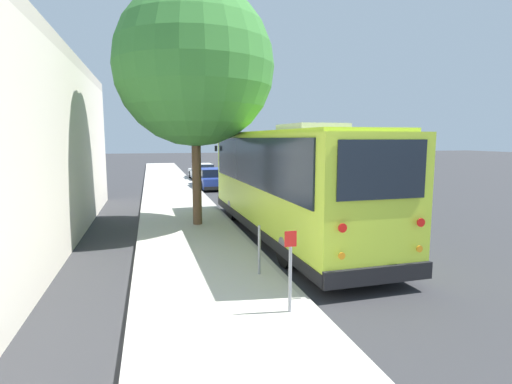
{
  "coord_description": "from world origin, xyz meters",
  "views": [
    {
      "loc": [
        -11.76,
        4.73,
        3.24
      ],
      "look_at": [
        2.19,
        1.03,
        1.3
      ],
      "focal_mm": 28.0,
      "sensor_mm": 36.0,
      "label": 1
    }
  ],
  "objects_px": {
    "parked_sedan_white": "(202,172)",
    "street_tree": "(194,56)",
    "parked_sedan_blue": "(211,179)",
    "shuttle_bus": "(287,178)",
    "sign_post_near": "(290,271)",
    "sign_post_far": "(259,250)"
  },
  "relations": [
    {
      "from": "sign_post_near",
      "to": "sign_post_far",
      "type": "xyz_separation_m",
      "value": [
        2.09,
        0.0,
        -0.2
      ]
    },
    {
      "from": "parked_sedan_blue",
      "to": "street_tree",
      "type": "height_order",
      "value": "street_tree"
    },
    {
      "from": "shuttle_bus",
      "to": "street_tree",
      "type": "xyz_separation_m",
      "value": [
        2.17,
        2.7,
        4.13
      ]
    },
    {
      "from": "parked_sedan_blue",
      "to": "sign_post_near",
      "type": "bearing_deg",
      "value": 173.82
    },
    {
      "from": "street_tree",
      "to": "sign_post_near",
      "type": "xyz_separation_m",
      "value": [
        -8.04,
        -0.74,
        -5.19
      ]
    },
    {
      "from": "sign_post_near",
      "to": "street_tree",
      "type": "bearing_deg",
      "value": 5.28
    },
    {
      "from": "shuttle_bus",
      "to": "sign_post_near",
      "type": "distance_m",
      "value": 6.28
    },
    {
      "from": "parked_sedan_blue",
      "to": "sign_post_far",
      "type": "distance_m",
      "value": 17.44
    },
    {
      "from": "parked_sedan_white",
      "to": "street_tree",
      "type": "relative_size",
      "value": 0.49
    },
    {
      "from": "shuttle_bus",
      "to": "sign_post_far",
      "type": "xyz_separation_m",
      "value": [
        -3.78,
        1.96,
        -1.25
      ]
    },
    {
      "from": "sign_post_near",
      "to": "sign_post_far",
      "type": "relative_size",
      "value": 1.31
    },
    {
      "from": "street_tree",
      "to": "sign_post_near",
      "type": "height_order",
      "value": "street_tree"
    },
    {
      "from": "shuttle_bus",
      "to": "parked_sedan_white",
      "type": "distance_m",
      "value": 19.3
    },
    {
      "from": "shuttle_bus",
      "to": "sign_post_near",
      "type": "bearing_deg",
      "value": 160.12
    },
    {
      "from": "street_tree",
      "to": "sign_post_far",
      "type": "height_order",
      "value": "street_tree"
    },
    {
      "from": "parked_sedan_white",
      "to": "sign_post_far",
      "type": "xyz_separation_m",
      "value": [
        -23.03,
        1.62,
        0.13
      ]
    },
    {
      "from": "parked_sedan_blue",
      "to": "shuttle_bus",
      "type": "bearing_deg",
      "value": -179.78
    },
    {
      "from": "street_tree",
      "to": "parked_sedan_blue",
      "type": "bearing_deg",
      "value": -10.95
    },
    {
      "from": "sign_post_near",
      "to": "sign_post_far",
      "type": "bearing_deg",
      "value": 0.0
    },
    {
      "from": "parked_sedan_white",
      "to": "sign_post_near",
      "type": "relative_size",
      "value": 3.05
    },
    {
      "from": "shuttle_bus",
      "to": "parked_sedan_white",
      "type": "height_order",
      "value": "shuttle_bus"
    },
    {
      "from": "parked_sedan_white",
      "to": "sign_post_near",
      "type": "distance_m",
      "value": 25.17
    }
  ]
}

